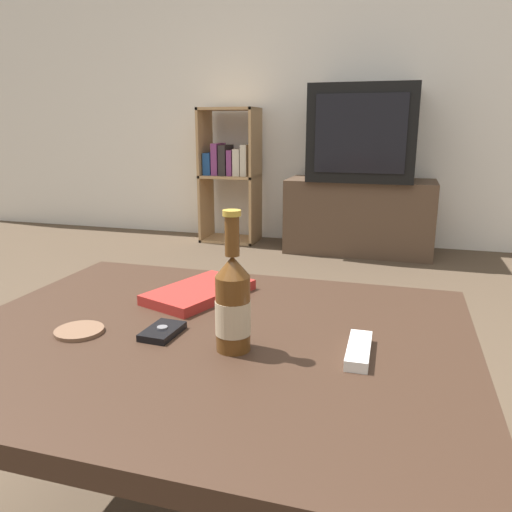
% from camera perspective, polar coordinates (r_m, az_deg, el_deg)
% --- Properties ---
extents(back_wall, '(8.00, 0.05, 2.60)m').
position_cam_1_polar(back_wall, '(3.92, 11.89, 20.41)').
color(back_wall, silver).
rests_on(back_wall, ground_plane).
extents(coffee_table, '(1.03, 0.83, 0.48)m').
position_cam_1_polar(coffee_table, '(1.04, -5.41, -12.21)').
color(coffee_table, '#332116').
rests_on(coffee_table, ground_plane).
extents(tv_stand, '(1.02, 0.44, 0.52)m').
position_cam_1_polar(tv_stand, '(3.65, 11.71, 4.48)').
color(tv_stand, '#4C3828').
rests_on(tv_stand, ground_plane).
extents(television, '(0.70, 0.55, 0.63)m').
position_cam_1_polar(television, '(3.60, 12.19, 13.55)').
color(television, black).
rests_on(television, tv_stand).
extents(bookshelf, '(0.43, 0.30, 1.02)m').
position_cam_1_polar(bookshelf, '(3.91, -3.03, 9.77)').
color(bookshelf, tan).
rests_on(bookshelf, ground_plane).
extents(beer_bottle, '(0.07, 0.07, 0.26)m').
position_cam_1_polar(beer_bottle, '(0.90, -2.66, -5.42)').
color(beer_bottle, '#563314').
rests_on(beer_bottle, coffee_table).
extents(cell_phone, '(0.06, 0.10, 0.02)m').
position_cam_1_polar(cell_phone, '(1.01, -10.64, -8.46)').
color(cell_phone, black).
rests_on(cell_phone, coffee_table).
extents(remote_control, '(0.04, 0.14, 0.02)m').
position_cam_1_polar(remote_control, '(0.93, 11.67, -10.51)').
color(remote_control, white).
rests_on(remote_control, coffee_table).
extents(coaster, '(0.10, 0.10, 0.01)m').
position_cam_1_polar(coaster, '(1.07, -19.55, -8.08)').
color(coaster, brown).
rests_on(coaster, coffee_table).
extents(table_book, '(0.23, 0.29, 0.02)m').
position_cam_1_polar(table_book, '(1.21, -6.49, -4.11)').
color(table_book, maroon).
rests_on(table_book, coffee_table).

